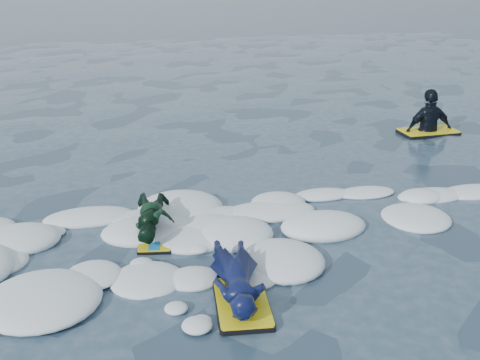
{
  "coord_description": "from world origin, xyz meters",
  "views": [
    {
      "loc": [
        -1.35,
        -6.47,
        3.54
      ],
      "look_at": [
        0.49,
        1.6,
        0.45
      ],
      "focal_mm": 45.0,
      "sensor_mm": 36.0,
      "label": 1
    }
  ],
  "objects": [
    {
      "name": "prone_woman_unit",
      "position": [
        -0.09,
        -0.83,
        0.21
      ],
      "size": [
        0.73,
        1.61,
        0.4
      ],
      "rotation": [
        0.0,
        0.0,
        1.47
      ],
      "color": "black",
      "rests_on": "ground"
    },
    {
      "name": "ground",
      "position": [
        0.0,
        0.0,
        0.0
      ],
      "size": [
        120.0,
        120.0,
        0.0
      ],
      "primitive_type": "plane",
      "color": "#1C2D44",
      "rests_on": "ground"
    },
    {
      "name": "prone_child_unit",
      "position": [
        -0.85,
        0.92,
        0.23
      ],
      "size": [
        0.79,
        1.27,
        0.46
      ],
      "rotation": [
        0.0,
        0.0,
        1.42
      ],
      "color": "black",
      "rests_on": "ground"
    },
    {
      "name": "foam_band",
      "position": [
        0.0,
        1.03,
        0.0
      ],
      "size": [
        12.0,
        3.1,
        0.3
      ],
      "primitive_type": null,
      "color": "white",
      "rests_on": "ground"
    },
    {
      "name": "waiting_rider_unit",
      "position": [
        5.25,
        4.58,
        0.06
      ],
      "size": [
        1.23,
        0.71,
        1.81
      ],
      "rotation": [
        0.0,
        0.0,
        0.04
      ],
      "color": "black",
      "rests_on": "ground"
    }
  ]
}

